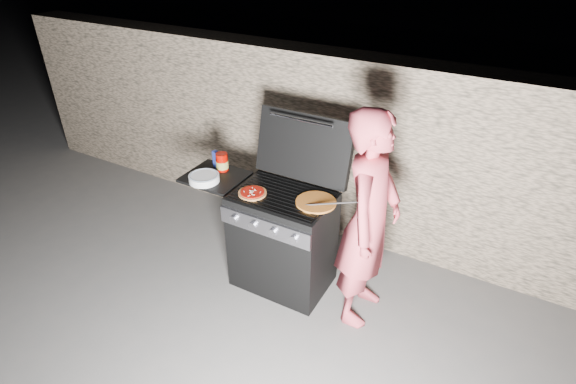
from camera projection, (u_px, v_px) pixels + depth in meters
The scene contains 10 objects.
ground at pixel (283, 280), 4.05m from camera, with size 50.00×50.00×0.00m, color #5A5653.
stone_wall at pixel (336, 146), 4.37m from camera, with size 8.00×0.35×1.80m, color tan.
gas_grill at pixel (258, 232), 3.92m from camera, with size 1.34×0.79×0.91m, color black, non-canonical shape.
pizza_topped at pixel (252, 193), 3.58m from camera, with size 0.23×0.23×0.03m, color tan, non-canonical shape.
pizza_plain at pixel (316, 202), 3.47m from camera, with size 0.32×0.32×0.02m, color orange.
sauce_jar at pixel (222, 162), 3.91m from camera, with size 0.10×0.10×0.16m, color #910700.
blue_carton at pixel (217, 159), 3.96m from camera, with size 0.07×0.04×0.15m, color navy.
plate_stack at pixel (204, 178), 3.76m from camera, with size 0.26×0.26×0.06m, color white.
person at pixel (369, 222), 3.31m from camera, with size 0.64×0.42×1.77m, color #C2434F.
tongs at pixel (330, 203), 3.38m from camera, with size 0.01×0.01×0.48m, color black.
Camera 1 is at (1.52, -2.64, 2.79)m, focal length 28.00 mm.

